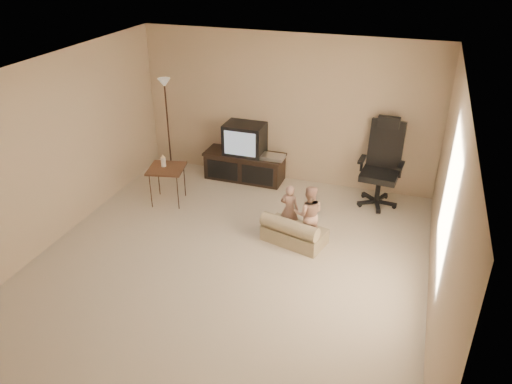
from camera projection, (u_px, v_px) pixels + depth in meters
floor at (228, 265)px, 6.53m from camera, size 5.50×5.50×0.00m
room_shell at (224, 159)px, 5.82m from camera, size 5.50×5.50×5.50m
tv_stand at (245, 157)px, 8.61m from camera, size 1.41×0.53×1.01m
office_chair at (381, 174)px, 7.80m from camera, size 0.70×0.73×1.39m
side_table at (166, 169)px, 7.79m from camera, size 0.64×0.64×0.81m
floor_lamp at (166, 104)px, 8.66m from camera, size 0.26×0.26×1.66m
child_sofa at (293, 232)px, 6.91m from camera, size 0.95×0.69×0.42m
toddler_left at (289, 209)px, 7.07m from camera, size 0.29×0.22×0.75m
toddler_right at (309, 214)px, 6.85m from camera, size 0.45×0.32×0.85m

